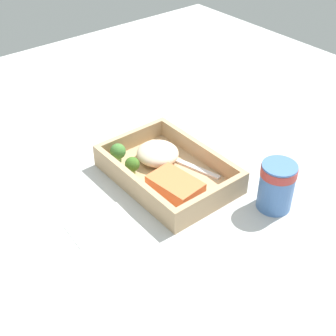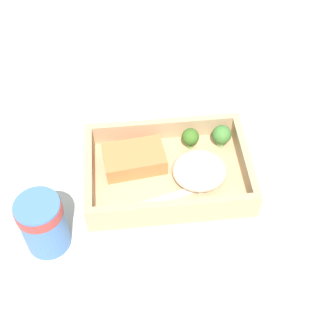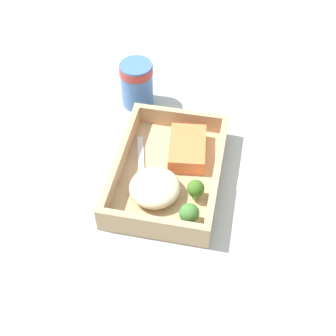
{
  "view_description": "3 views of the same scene",
  "coord_description": "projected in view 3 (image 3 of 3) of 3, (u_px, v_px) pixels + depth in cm",
  "views": [
    {
      "loc": [
        -58.61,
        47.26,
        59.15
      ],
      "look_at": [
        0.0,
        0.0,
        2.7
      ],
      "focal_mm": 50.0,
      "sensor_mm": 36.0,
      "label": 1
    },
    {
      "loc": [
        -5.16,
        -48.3,
        61.99
      ],
      "look_at": [
        0.0,
        0.0,
        2.7
      ],
      "focal_mm": 50.0,
      "sensor_mm": 36.0,
      "label": 2
    },
    {
      "loc": [
        53.63,
        10.67,
        64.58
      ],
      "look_at": [
        0.0,
        0.0,
        2.7
      ],
      "focal_mm": 50.0,
      "sensor_mm": 36.0,
      "label": 3
    }
  ],
  "objects": [
    {
      "name": "broccoli_floret_2",
      "position": [
        189.0,
        214.0,
        0.75
      ],
      "size": [
        3.31,
        3.31,
        4.31
      ],
      "color": "#76A25E",
      "rests_on": "takeout_tray"
    },
    {
      "name": "salmon_fillet",
      "position": [
        187.0,
        149.0,
        0.86
      ],
      "size": [
        10.75,
        7.64,
        3.0
      ],
      "primitive_type": "cube",
      "rotation": [
        0.0,
        0.0,
        0.12
      ],
      "color": "#F67641",
      "rests_on": "takeout_tray"
    },
    {
      "name": "tray_rim",
      "position": [
        168.0,
        167.0,
        0.82
      ],
      "size": [
        26.73,
        18.48,
        3.8
      ],
      "color": "tan",
      "rests_on": "takeout_tray"
    },
    {
      "name": "takeout_tray",
      "position": [
        168.0,
        176.0,
        0.84
      ],
      "size": [
        26.73,
        18.48,
        1.2
      ],
      "primitive_type": "cube",
      "color": "tan",
      "rests_on": "ground_plane"
    },
    {
      "name": "paper_cup",
      "position": [
        137.0,
        82.0,
        0.94
      ],
      "size": [
        6.69,
        6.69,
        9.66
      ],
      "color": "#4672B3",
      "rests_on": "ground_plane"
    },
    {
      "name": "mashed_potatoes",
      "position": [
        155.0,
        187.0,
        0.79
      ],
      "size": [
        8.94,
        8.74,
        3.62
      ],
      "primitive_type": "ellipsoid",
      "color": "beige",
      "rests_on": "takeout_tray"
    },
    {
      "name": "ground_plane",
      "position": [
        168.0,
        181.0,
        0.85
      ],
      "size": [
        160.0,
        160.0,
        2.0
      ],
      "primitive_type": "cube",
      "color": "#B7B9B8"
    },
    {
      "name": "fork",
      "position": [
        141.0,
        173.0,
        0.84
      ],
      "size": [
        15.68,
        5.74,
        0.44
      ],
      "color": "silver",
      "rests_on": "takeout_tray"
    },
    {
      "name": "broccoli_floret_1",
      "position": [
        196.0,
        189.0,
        0.78
      ],
      "size": [
        3.0,
        3.0,
        3.99
      ],
      "color": "#75A150",
      "rests_on": "takeout_tray"
    },
    {
      "name": "receipt_slip",
      "position": [
        271.0,
        179.0,
        0.84
      ],
      "size": [
        9.15,
        11.8,
        0.24
      ],
      "primitive_type": "cube",
      "rotation": [
        0.0,
        0.0,
        -0.07
      ],
      "color": "white",
      "rests_on": "ground_plane"
    }
  ]
}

